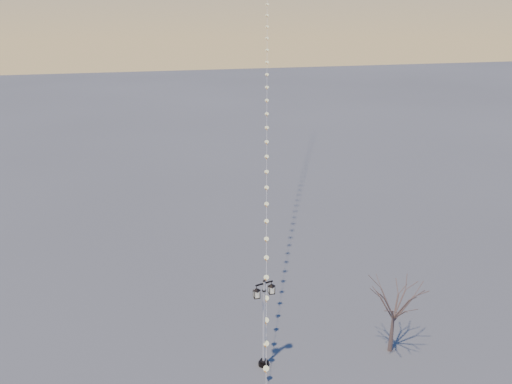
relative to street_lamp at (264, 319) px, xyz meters
name	(u,v)px	position (x,y,z in m)	size (l,w,h in m)	color
street_lamp	(264,319)	(0.00, 0.00, 0.00)	(1.35, 0.71, 5.45)	black
bare_tree	(395,306)	(7.52, -0.54, 0.03)	(2.64, 2.64, 4.38)	brown
kite_train	(267,33)	(5.69, 20.77, 13.94)	(13.06, 47.21, 34.10)	black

